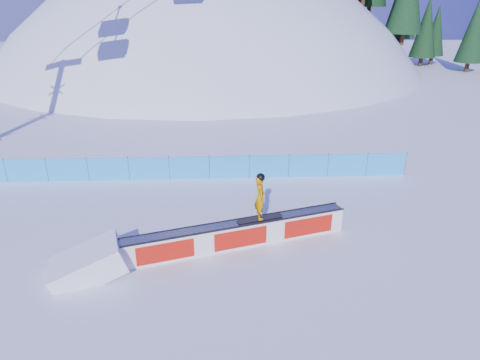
{
  "coord_description": "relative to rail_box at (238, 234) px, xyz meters",
  "views": [
    {
      "loc": [
        1.6,
        -15.48,
        8.42
      ],
      "look_at": [
        2.34,
        0.36,
        1.66
      ],
      "focal_mm": 32.0,
      "sensor_mm": 36.0,
      "label": 1
    }
  ],
  "objects": [
    {
      "name": "ground",
      "position": [
        -2.17,
        1.97,
        -0.49
      ],
      "size": [
        160.0,
        160.0,
        0.0
      ],
      "primitive_type": "plane",
      "color": "white",
      "rests_on": "ground"
    },
    {
      "name": "rail_box",
      "position": [
        0.0,
        0.0,
        0.0
      ],
      "size": [
        8.17,
        2.93,
        1.0
      ],
      "rotation": [
        0.0,
        0.0,
        0.29
      ],
      "color": "white",
      "rests_on": "ground"
    },
    {
      "name": "snow_hill",
      "position": [
        -2.17,
        43.97,
        -18.49
      ],
      "size": [
        64.0,
        64.0,
        64.0
      ],
      "color": "white",
      "rests_on": "ground"
    },
    {
      "name": "snowboarder",
      "position": [
        0.79,
        0.23,
        1.39
      ],
      "size": [
        1.73,
        0.78,
        1.79
      ],
      "rotation": [
        0.0,
        0.0,
        1.67
      ],
      "color": "black",
      "rests_on": "rail_box"
    },
    {
      "name": "snow_ramp",
      "position": [
        -5.0,
        -1.48,
        -0.49
      ],
      "size": [
        2.84,
        2.21,
        1.56
      ],
      "primitive_type": null,
      "rotation": [
        0.0,
        -0.31,
        0.29
      ],
      "color": "white",
      "rests_on": "ground"
    },
    {
      "name": "safety_fence",
      "position": [
        -2.17,
        6.47,
        0.11
      ],
      "size": [
        22.05,
        0.05,
        1.3
      ],
      "color": "#279BF3",
      "rests_on": "ground"
    }
  ]
}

